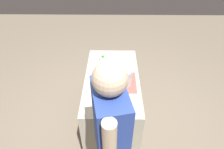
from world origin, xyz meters
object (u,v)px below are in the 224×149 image
object	(u,v)px
broccoli_bowl_center	(103,58)
person_cook	(111,147)
cooking_pot	(122,75)
broccoli_bowl_front	(116,65)
broccoli_bowl_back	(123,104)
lemonade_pitcher	(102,86)

from	to	relation	value
broccoli_bowl_center	person_cook	xyz separation A→B (m)	(1.27, 0.12, 0.06)
broccoli_bowl_center	person_cook	distance (m)	1.28
cooking_pot	person_cook	xyz separation A→B (m)	(0.83, -0.10, -0.01)
cooking_pot	broccoli_bowl_front	xyz separation A→B (m)	(-0.28, -0.06, -0.08)
broccoli_bowl_front	broccoli_bowl_back	distance (m)	0.63
broccoli_bowl_front	lemonade_pitcher	bearing A→B (deg)	-15.60
broccoli_bowl_front	person_cook	world-z (taller)	person_cook
broccoli_bowl_front	broccoli_bowl_back	world-z (taller)	broccoli_bowl_front
cooking_pot	lemonade_pitcher	xyz separation A→B (m)	(0.22, -0.20, 0.05)
broccoli_bowl_center	lemonade_pitcher	bearing A→B (deg)	2.15
cooking_pot	broccoli_bowl_center	world-z (taller)	cooking_pot
broccoli_bowl_front	person_cook	bearing A→B (deg)	-2.19
person_cook	lemonade_pitcher	bearing A→B (deg)	-170.82
lemonade_pitcher	broccoli_bowl_back	distance (m)	0.27
broccoli_bowl_back	broccoli_bowl_front	bearing A→B (deg)	-174.13
cooking_pot	lemonade_pitcher	bearing A→B (deg)	-42.14
lemonade_pitcher	broccoli_bowl_back	bearing A→B (deg)	59.51
lemonade_pitcher	broccoli_bowl_center	distance (m)	0.68
cooking_pot	person_cook	world-z (taller)	person_cook
broccoli_bowl_center	broccoli_bowl_back	size ratio (longest dim) A/B	0.77
broccoli_bowl_front	person_cook	distance (m)	1.11
cooking_pot	broccoli_bowl_front	world-z (taller)	cooking_pot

